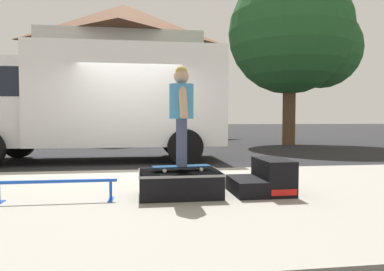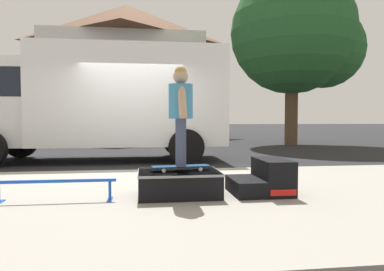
{
  "view_description": "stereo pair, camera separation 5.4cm",
  "coord_description": "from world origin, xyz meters",
  "px_view_note": "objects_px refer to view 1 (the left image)",
  "views": [
    {
      "loc": [
        0.25,
        -7.74,
        1.15
      ],
      "look_at": [
        1.08,
        -1.97,
        0.88
      ],
      "focal_mm": 33.11,
      "sensor_mm": 36.0,
      "label": 1
    },
    {
      "loc": [
        0.3,
        -7.75,
        1.15
      ],
      "look_at": [
        1.08,
        -1.97,
        0.88
      ],
      "focal_mm": 33.11,
      "sensor_mm": 36.0,
      "label": 2
    }
  ],
  "objects_px": {
    "skate_box": "(180,183)",
    "street_tree_main": "(297,36)",
    "grind_rail": "(56,185)",
    "skateboard": "(182,167)",
    "box_truck": "(93,99)",
    "kicker_ramp": "(265,179)",
    "skater_kid": "(181,107)"
  },
  "relations": [
    {
      "from": "skate_box",
      "to": "street_tree_main",
      "type": "xyz_separation_m",
      "value": [
        6.34,
        10.31,
        4.5
      ]
    },
    {
      "from": "skate_box",
      "to": "grind_rail",
      "type": "distance_m",
      "value": 1.57
    },
    {
      "from": "skate_box",
      "to": "skateboard",
      "type": "relative_size",
      "value": 1.36
    },
    {
      "from": "skate_box",
      "to": "box_truck",
      "type": "relative_size",
      "value": 0.16
    },
    {
      "from": "skate_box",
      "to": "kicker_ramp",
      "type": "relative_size",
      "value": 1.39
    },
    {
      "from": "street_tree_main",
      "to": "grind_rail",
      "type": "bearing_deg",
      "value": -127.15
    },
    {
      "from": "grind_rail",
      "to": "kicker_ramp",
      "type": "bearing_deg",
      "value": 2.35
    },
    {
      "from": "street_tree_main",
      "to": "skateboard",
      "type": "bearing_deg",
      "value": -121.53
    },
    {
      "from": "skate_box",
      "to": "skateboard",
      "type": "xyz_separation_m",
      "value": [
        0.03,
        0.03,
        0.21
      ]
    },
    {
      "from": "skateboard",
      "to": "skater_kid",
      "type": "bearing_deg",
      "value": 0.0
    },
    {
      "from": "kicker_ramp",
      "to": "street_tree_main",
      "type": "distance_m",
      "value": 12.37
    },
    {
      "from": "skater_kid",
      "to": "box_truck",
      "type": "relative_size",
      "value": 0.19
    },
    {
      "from": "grind_rail",
      "to": "street_tree_main",
      "type": "distance_m",
      "value": 13.83
    },
    {
      "from": "skater_kid",
      "to": "street_tree_main",
      "type": "xyz_separation_m",
      "value": [
        6.31,
        10.28,
        3.5
      ]
    },
    {
      "from": "grind_rail",
      "to": "skate_box",
      "type": "bearing_deg",
      "value": 4.14
    },
    {
      "from": "skate_box",
      "to": "grind_rail",
      "type": "xyz_separation_m",
      "value": [
        -1.56,
        -0.11,
        0.03
      ]
    },
    {
      "from": "grind_rail",
      "to": "street_tree_main",
      "type": "xyz_separation_m",
      "value": [
        7.9,
        10.43,
        4.47
      ]
    },
    {
      "from": "skate_box",
      "to": "skateboard",
      "type": "distance_m",
      "value": 0.21
    },
    {
      "from": "grind_rail",
      "to": "box_truck",
      "type": "xyz_separation_m",
      "value": [
        -0.22,
        5.38,
        1.37
      ]
    },
    {
      "from": "kicker_ramp",
      "to": "street_tree_main",
      "type": "bearing_deg",
      "value": 63.47
    },
    {
      "from": "skater_kid",
      "to": "street_tree_main",
      "type": "distance_m",
      "value": 12.56
    },
    {
      "from": "street_tree_main",
      "to": "skate_box",
      "type": "bearing_deg",
      "value": -121.56
    },
    {
      "from": "skateboard",
      "to": "street_tree_main",
      "type": "xyz_separation_m",
      "value": [
        6.31,
        10.28,
        4.29
      ]
    },
    {
      "from": "skateboard",
      "to": "skate_box",
      "type": "bearing_deg",
      "value": -131.48
    },
    {
      "from": "kicker_ramp",
      "to": "box_truck",
      "type": "height_order",
      "value": "box_truck"
    },
    {
      "from": "skateboard",
      "to": "street_tree_main",
      "type": "bearing_deg",
      "value": 58.47
    },
    {
      "from": "street_tree_main",
      "to": "box_truck",
      "type": "bearing_deg",
      "value": -148.15
    },
    {
      "from": "skateboard",
      "to": "box_truck",
      "type": "xyz_separation_m",
      "value": [
        -1.82,
        5.24,
        1.19
      ]
    },
    {
      "from": "skater_kid",
      "to": "kicker_ramp",
      "type": "bearing_deg",
      "value": -1.6
    },
    {
      "from": "skate_box",
      "to": "box_truck",
      "type": "distance_m",
      "value": 5.74
    },
    {
      "from": "skate_box",
      "to": "box_truck",
      "type": "bearing_deg",
      "value": 108.74
    },
    {
      "from": "kicker_ramp",
      "to": "box_truck",
      "type": "distance_m",
      "value": 6.21
    }
  ]
}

